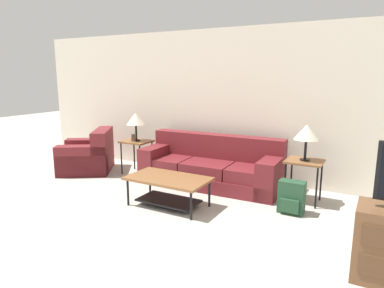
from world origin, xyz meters
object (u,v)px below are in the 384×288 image
at_px(side_table_left, 137,144).
at_px(table_lamp_left, 136,119).
at_px(side_table_right, 304,165).
at_px(couch, 211,167).
at_px(armchair, 88,156).
at_px(table_lamp_right, 307,133).
at_px(backpack, 291,198).
at_px(coffee_table, 168,185).

xyz_separation_m(side_table_left, table_lamp_left, (0.00, -0.00, 0.47)).
distance_m(side_table_left, side_table_right, 3.02).
bearing_deg(couch, armchair, -170.81).
relative_size(table_lamp_right, backpack, 1.17).
relative_size(couch, side_table_left, 3.80).
bearing_deg(table_lamp_right, armchair, -175.14).
bearing_deg(coffee_table, side_table_right, 34.18).
distance_m(couch, side_table_left, 1.53).
bearing_deg(couch, table_lamp_right, -2.14).
xyz_separation_m(couch, coffee_table, (-0.10, -1.15, 0.01)).
bearing_deg(table_lamp_right, backpack, -95.22).
distance_m(couch, table_lamp_right, 1.67).
relative_size(couch, table_lamp_right, 4.55).
bearing_deg(couch, backpack, -20.81).
bearing_deg(backpack, side_table_left, 170.44).
bearing_deg(backpack, side_table_right, 84.78).
bearing_deg(side_table_right, couch, 177.86).
height_order(side_table_left, side_table_right, same).
height_order(coffee_table, table_lamp_left, table_lamp_left).
distance_m(side_table_left, backpack, 3.03).
relative_size(side_table_right, backpack, 1.41).
height_order(armchair, side_table_left, armchair).
relative_size(side_table_right, table_lamp_right, 1.20).
relative_size(table_lamp_left, table_lamp_right, 1.00).
bearing_deg(coffee_table, backpack, 20.74).
relative_size(couch, side_table_right, 3.80).
relative_size(coffee_table, side_table_right, 1.84).
distance_m(side_table_right, table_lamp_right, 0.47).
relative_size(armchair, table_lamp_right, 2.47).
height_order(table_lamp_right, backpack, table_lamp_right).
height_order(coffee_table, backpack, backpack).
bearing_deg(side_table_right, side_table_left, 180.00).
height_order(couch, backpack, couch).
distance_m(coffee_table, side_table_left, 1.80).
bearing_deg(coffee_table, table_lamp_right, 34.18).
xyz_separation_m(coffee_table, side_table_left, (-1.41, 1.09, 0.24)).
relative_size(couch, table_lamp_left, 4.55).
relative_size(side_table_left, table_lamp_left, 1.20).
relative_size(side_table_left, side_table_right, 1.00).
bearing_deg(table_lamp_left, coffee_table, -37.74).
height_order(armchair, table_lamp_right, table_lamp_right).
xyz_separation_m(armchair, table_lamp_right, (3.92, 0.33, 0.73)).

